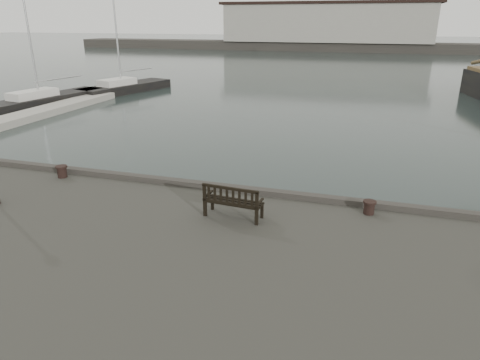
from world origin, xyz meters
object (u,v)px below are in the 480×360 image
(yacht_d, at_px, (126,90))
(bench, at_px, (233,207))
(bollard_right, at_px, (369,207))
(yacht_b, at_px, (46,102))
(bollard_left, at_px, (62,172))

(yacht_d, bearing_deg, bench, -37.69)
(bench, bearing_deg, yacht_d, 130.92)
(bench, distance_m, bollard_right, 3.84)
(bollard_right, distance_m, yacht_d, 35.16)
(bench, bearing_deg, yacht_b, 144.49)
(bench, relative_size, yacht_d, 0.13)
(bench, xyz_separation_m, yacht_b, (-22.62, 19.18, -1.61))
(yacht_b, height_order, yacht_d, yacht_b)
(bollard_right, bearing_deg, bench, -159.66)
(yacht_b, bearing_deg, bollard_right, -24.91)
(bollard_right, height_order, yacht_d, yacht_d)
(yacht_b, relative_size, yacht_d, 1.15)
(yacht_b, bearing_deg, bench, -30.96)
(bollard_right, bearing_deg, bollard_left, 179.99)
(bench, distance_m, bollard_left, 6.81)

